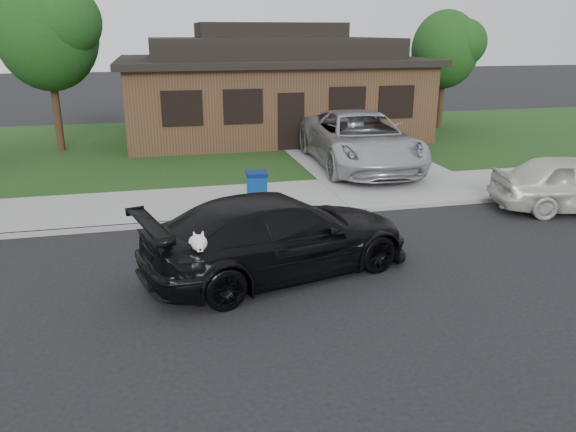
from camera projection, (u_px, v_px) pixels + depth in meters
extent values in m
plane|color=black|center=(221.00, 283.00, 10.38)|extent=(120.00, 120.00, 0.00)
cube|color=gray|center=(199.00, 204.00, 14.98)|extent=(60.00, 3.00, 0.12)
cube|color=gray|center=(204.00, 221.00, 13.60)|extent=(60.00, 0.12, 0.12)
cube|color=#193814|center=(182.00, 147.00, 22.37)|extent=(60.00, 13.00, 0.13)
cube|color=gray|center=(349.00, 154.00, 20.92)|extent=(4.50, 13.00, 0.14)
imported|color=black|center=(279.00, 235.00, 10.63)|extent=(5.66, 3.50, 1.53)
ellipsoid|color=white|center=(198.00, 244.00, 9.24)|extent=(0.34, 0.40, 0.30)
sphere|color=white|center=(199.00, 243.00, 8.99)|extent=(0.26, 0.26, 0.26)
cube|color=white|center=(200.00, 248.00, 8.89)|extent=(0.09, 0.12, 0.08)
sphere|color=black|center=(200.00, 250.00, 8.83)|extent=(0.04, 0.04, 0.04)
cone|color=white|center=(194.00, 234.00, 8.98)|extent=(0.11, 0.11, 0.14)
cone|color=white|center=(203.00, 234.00, 9.01)|extent=(0.11, 0.11, 0.14)
imported|color=#B9BBC1|center=(360.00, 140.00, 18.53)|extent=(3.33, 6.61, 1.79)
cube|color=navy|center=(257.00, 190.00, 14.50)|extent=(0.54, 0.54, 0.81)
cube|color=navy|center=(257.00, 174.00, 14.36)|extent=(0.59, 0.59, 0.09)
cylinder|color=black|center=(252.00, 206.00, 14.34)|extent=(0.06, 0.13, 0.13)
cylinder|color=black|center=(266.00, 205.00, 14.42)|extent=(0.06, 0.13, 0.13)
cube|color=#422B1C|center=(269.00, 99.00, 24.61)|extent=(12.00, 8.00, 3.00)
cube|color=black|center=(269.00, 60.00, 24.10)|extent=(12.60, 8.60, 0.25)
cube|color=black|center=(269.00, 47.00, 23.94)|extent=(10.00, 6.50, 0.80)
cube|color=black|center=(269.00, 30.00, 23.72)|extent=(6.00, 3.50, 0.60)
cube|color=black|center=(291.00, 121.00, 21.01)|extent=(1.00, 0.06, 2.10)
cube|color=black|center=(182.00, 108.00, 19.95)|extent=(1.30, 0.05, 1.10)
cube|color=black|center=(243.00, 107.00, 20.43)|extent=(1.30, 0.05, 1.10)
cube|color=black|center=(347.00, 103.00, 21.31)|extent=(1.30, 0.05, 1.10)
cube|color=black|center=(396.00, 102.00, 21.75)|extent=(1.30, 0.05, 1.10)
cylinder|color=#332114|center=(58.00, 118.00, 20.97)|extent=(0.28, 0.28, 2.48)
ellipsoid|color=#143811|center=(47.00, 32.00, 20.02)|extent=(3.60, 3.60, 4.14)
sphere|color=#26591E|center=(65.00, 21.00, 19.57)|extent=(2.52, 2.52, 2.52)
cylinder|color=#332114|center=(440.00, 106.00, 26.06)|extent=(0.28, 0.28, 2.03)
ellipsoid|color=#143811|center=(445.00, 50.00, 25.27)|extent=(3.00, 3.00, 3.45)
sphere|color=#26591E|center=(463.00, 43.00, 24.89)|extent=(2.10, 2.10, 2.10)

